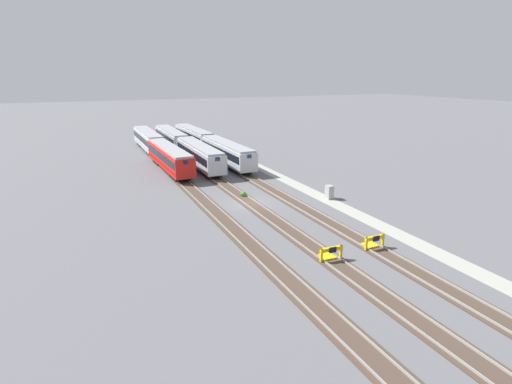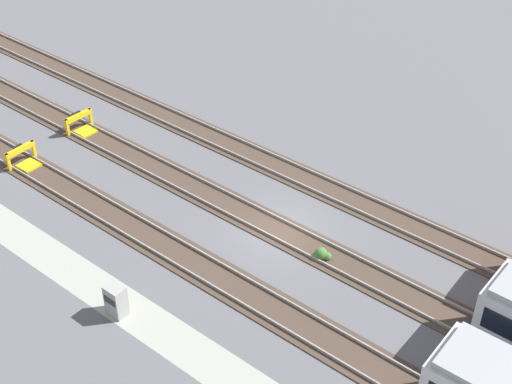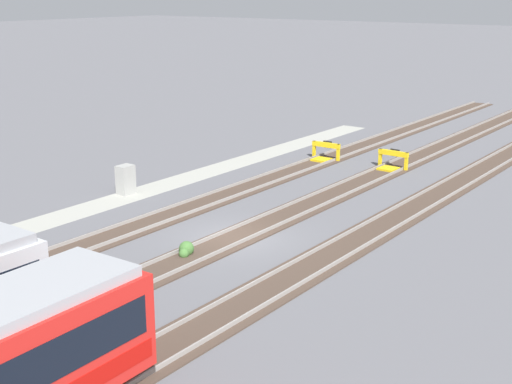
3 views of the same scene
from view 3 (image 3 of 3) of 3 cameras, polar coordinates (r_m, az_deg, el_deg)
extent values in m
plane|color=#5B5B60|center=(32.15, -1.68, -3.71)|extent=(400.00, 400.00, 0.00)
cube|color=#9E9E93|center=(37.95, -12.19, -0.97)|extent=(54.00, 2.00, 0.01)
cube|color=#47382D|center=(35.04, -7.65, -2.12)|extent=(90.00, 2.24, 0.06)
cube|color=gray|center=(34.53, -6.80, -2.18)|extent=(90.00, 0.07, 0.15)
cube|color=gray|center=(35.49, -8.49, -1.74)|extent=(90.00, 0.07, 0.15)
cube|color=#47382D|center=(32.14, -1.68, -3.66)|extent=(90.00, 2.24, 0.06)
cube|color=gray|center=(31.70, -0.66, -3.74)|extent=(90.00, 0.07, 0.15)
cube|color=gray|center=(32.53, -2.68, -3.23)|extent=(90.00, 0.07, 0.15)
cube|color=#47382D|center=(29.69, 5.40, -5.43)|extent=(90.00, 2.24, 0.06)
cube|color=gray|center=(29.32, 6.61, -5.53)|extent=(90.00, 0.07, 0.15)
cube|color=gray|center=(30.00, 4.23, -4.95)|extent=(90.00, 0.07, 0.15)
cube|color=blue|center=(23.89, -18.40, -3.87)|extent=(0.09, 0.70, 0.56)
cube|color=blue|center=(20.61, -11.14, -6.51)|extent=(0.10, 0.70, 0.56)
cube|color=gold|center=(46.49, 6.59, 3.12)|extent=(0.18, 0.18, 1.15)
cube|color=gold|center=(47.34, 4.67, 3.41)|extent=(0.18, 0.18, 1.15)
cube|color=gold|center=(46.82, 5.63, 3.77)|extent=(0.29, 2.01, 0.30)
cube|color=gold|center=(46.55, 5.27, 2.57)|extent=(1.13, 1.11, 0.18)
cube|color=black|center=(46.97, 5.74, 3.81)|extent=(0.14, 0.60, 0.44)
cube|color=gold|center=(44.72, 11.93, 2.37)|extent=(0.19, 0.19, 1.15)
cube|color=gold|center=(45.52, 9.91, 2.71)|extent=(0.19, 0.19, 1.15)
cube|color=gold|center=(45.02, 10.94, 3.07)|extent=(0.31, 2.01, 0.30)
cube|color=gold|center=(44.75, 10.55, 1.81)|extent=(1.14, 1.12, 0.18)
cube|color=black|center=(45.18, 11.04, 3.11)|extent=(0.14, 0.60, 0.44)
cube|color=#9E9E99|center=(39.45, -10.39, 0.98)|extent=(0.90, 0.70, 1.60)
cube|color=#333338|center=(39.64, -10.77, 1.39)|extent=(0.70, 0.04, 0.36)
sphere|color=#427033|center=(30.23, -5.58, -4.53)|extent=(0.64, 0.64, 0.64)
sphere|color=#427033|center=(29.98, -5.79, -4.91)|extent=(0.44, 0.44, 0.44)
sphere|color=#427033|center=(30.54, -5.55, -4.59)|extent=(0.36, 0.36, 0.36)
camera|label=1|loc=(63.58, 36.70, 15.99)|focal=28.00mm
camera|label=2|loc=(44.14, -49.27, 27.87)|focal=50.00mm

